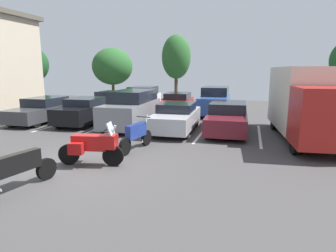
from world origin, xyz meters
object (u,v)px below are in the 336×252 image
at_px(car_far_navy, 111,101).
at_px(motorcycle_third, 136,135).
at_px(motorcycle_second, 17,169).
at_px(car_black, 86,111).
at_px(car_grey, 132,109).
at_px(box_truck, 307,102).
at_px(motorcycle_touring, 93,145).
at_px(car_silver, 176,117).
at_px(car_charcoal, 43,110).
at_px(car_far_blue, 215,101).
at_px(car_far_red, 177,103).
at_px(car_far_white, 143,99).
at_px(car_maroon, 227,118).

bearing_deg(car_far_navy, motorcycle_third, -57.83).
distance_m(motorcycle_second, motorcycle_third, 4.54).
distance_m(car_black, car_grey, 2.88).
bearing_deg(car_black, motorcycle_third, -41.43).
xyz_separation_m(motorcycle_second, box_truck, (7.91, 8.07, 1.08)).
relative_size(motorcycle_touring, car_black, 0.48).
height_order(car_silver, car_far_navy, car_far_navy).
bearing_deg(car_charcoal, motorcycle_touring, -41.12).
height_order(car_far_navy, car_far_blue, car_far_blue).
relative_size(car_far_red, car_far_blue, 1.02).
height_order(car_far_navy, box_truck, box_truck).
height_order(car_silver, box_truck, box_truck).
height_order(car_black, car_far_navy, car_black).
xyz_separation_m(car_charcoal, box_truck, (14.11, -0.29, 0.95)).
bearing_deg(car_silver, car_black, 175.11).
xyz_separation_m(motorcycle_touring, car_grey, (-1.34, 6.23, 0.30)).
distance_m(car_black, car_far_white, 5.84).
distance_m(car_black, box_truck, 11.38).
height_order(motorcycle_touring, car_far_red, motorcycle_touring).
bearing_deg(motorcycle_second, car_charcoal, 126.54).
xyz_separation_m(car_grey, car_far_navy, (-4.35, 5.90, -0.29)).
xyz_separation_m(car_black, box_truck, (11.33, -0.52, 0.91)).
xyz_separation_m(motorcycle_touring, car_maroon, (3.71, 6.33, 0.04)).
relative_size(car_far_white, box_truck, 0.64).
bearing_deg(car_black, car_charcoal, -175.20).
xyz_separation_m(car_far_blue, box_truck, (4.70, -6.05, 0.72)).
bearing_deg(car_far_blue, motorcycle_touring, -101.54).
relative_size(car_grey, car_far_navy, 1.07).
bearing_deg(motorcycle_second, car_far_white, 98.75).
bearing_deg(box_truck, car_silver, 179.45).
xyz_separation_m(car_black, car_far_red, (3.93, 5.55, -0.05)).
xyz_separation_m(motorcycle_touring, car_far_white, (-3.00, 12.04, 0.22)).
relative_size(motorcycle_third, car_silver, 0.46).
distance_m(car_far_white, car_far_blue, 5.42).
xyz_separation_m(motorcycle_second, car_charcoal, (-6.19, 8.36, 0.13)).
distance_m(car_silver, car_maroon, 2.53).
relative_size(car_silver, car_maroon, 0.99).
bearing_deg(motorcycle_second, car_silver, 76.02).
xyz_separation_m(car_maroon, car_far_red, (-4.00, 5.55, -0.02)).
relative_size(car_maroon, car_far_navy, 1.05).
distance_m(car_maroon, box_truck, 3.57).
bearing_deg(car_grey, motorcycle_touring, -77.82).
xyz_separation_m(car_grey, car_far_blue, (3.77, 5.63, -0.04)).
relative_size(car_black, car_maroon, 0.93).
bearing_deg(car_maroon, car_far_navy, 148.38).
bearing_deg(car_far_red, motorcycle_touring, -88.62).
xyz_separation_m(car_far_white, car_far_red, (2.71, -0.16, -0.20)).
height_order(car_black, car_far_blue, car_far_blue).
distance_m(car_charcoal, car_far_white, 7.16).
bearing_deg(motorcycle_third, car_black, 138.57).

